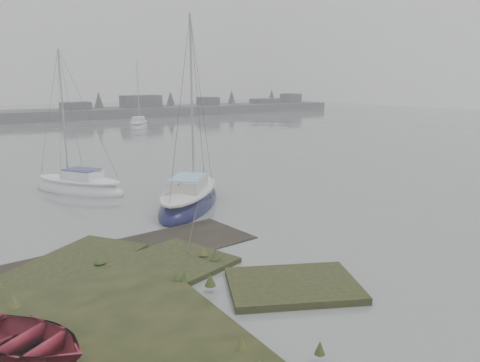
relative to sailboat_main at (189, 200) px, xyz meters
name	(u,v)px	position (x,y,z in m)	size (l,w,h in m)	color
ground	(48,151)	(-2.01, 21.24, -0.28)	(160.00, 160.00, 0.00)	slate
far_shoreline	(178,109)	(24.83, 53.14, 0.57)	(60.00, 8.00, 4.15)	#4C4F51
sailboat_main	(189,200)	(0.00, 0.00, 0.00)	(5.88, 6.28, 9.15)	#0C0E37
sailboat_white	(80,187)	(-3.46, 5.58, -0.05)	(4.50, 5.53, 7.68)	silver
sailboat_far_b	(139,126)	(11.13, 35.42, -0.02)	(4.62, 6.29, 8.56)	#B8BDC3
dinghy	(26,340)	(-8.22, -9.06, 0.24)	(2.08, 2.91, 0.60)	maroon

